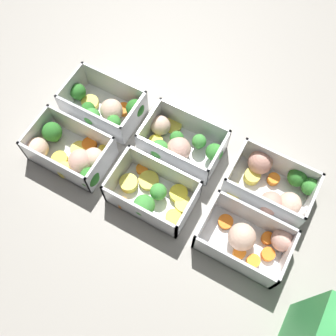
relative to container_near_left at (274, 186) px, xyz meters
The scene contains 8 objects.
ground_plane 0.20m from the container_near_left, 18.29° to the left, with size 4.00×4.00×0.00m, color gray.
container_near_left is the anchor object (origin of this frame).
container_near_center 0.20m from the container_near_left, ahead, with size 0.17×0.11×0.07m.
container_near_right 0.37m from the container_near_left, ahead, with size 0.16×0.10×0.07m.
container_far_left 0.12m from the container_near_left, 91.03° to the left, with size 0.16×0.11×0.07m.
container_far_center 0.23m from the container_near_left, 33.36° to the left, with size 0.16×0.11×0.07m.
container_far_right 0.39m from the container_near_left, 19.00° to the left, with size 0.17×0.11×0.07m.
juice_carton 0.27m from the container_near_left, 124.03° to the left, with size 0.07×0.07×0.20m.
Camera 1 is at (-0.15, 0.28, 0.71)m, focal length 42.00 mm.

